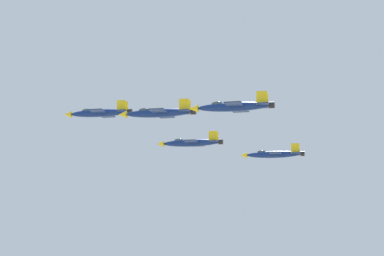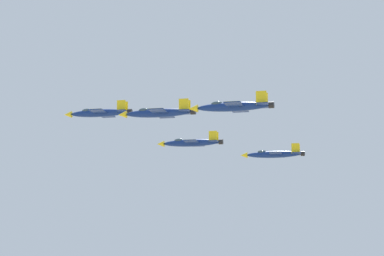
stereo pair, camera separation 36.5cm
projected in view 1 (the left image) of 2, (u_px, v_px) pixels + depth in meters
jet_lead at (99, 113)px, 167.29m from camera, size 9.05×14.84×3.12m
jet_left_wingman at (158, 113)px, 149.87m from camera, size 9.05×14.89×3.13m
jet_right_wingman at (191, 143)px, 176.37m from camera, size 9.00×14.80×3.11m
jet_left_outer at (233, 106)px, 132.63m from camera, size 8.69×14.27×3.00m
jet_right_outer at (274, 154)px, 186.06m from camera, size 8.97×14.82×3.12m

